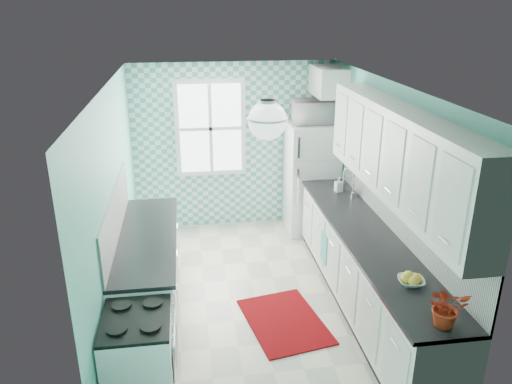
{
  "coord_description": "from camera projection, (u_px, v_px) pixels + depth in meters",
  "views": [
    {
      "loc": [
        -0.71,
        -5.03,
        3.29
      ],
      "look_at": [
        0.05,
        0.25,
        1.25
      ],
      "focal_mm": 35.0,
      "sensor_mm": 36.0,
      "label": 1
    }
  ],
  "objects": [
    {
      "name": "stove",
      "position": [
        140.0,
        358.0,
        4.25
      ],
      "size": [
        0.57,
        0.71,
        0.85
      ],
      "rotation": [
        0.0,
        0.0,
        -0.06
      ],
      "color": "silver",
      "rests_on": "floor"
    },
    {
      "name": "wall_front",
      "position": [
        300.0,
        318.0,
        3.44
      ],
      "size": [
        3.0,
        0.02,
        2.5
      ],
      "primitive_type": "cube",
      "color": "#61C3AF",
      "rests_on": "floor"
    },
    {
      "name": "countertop_left",
      "position": [
        147.0,
        237.0,
        5.37
      ],
      "size": [
        0.63,
        2.15,
        0.04
      ],
      "primitive_type": "cube",
      "color": "black",
      "rests_on": "base_cabinets_left"
    },
    {
      "name": "wall_left",
      "position": [
        114.0,
        208.0,
        5.28
      ],
      "size": [
        0.02,
        4.4,
        2.5
      ],
      "primitive_type": "cube",
      "color": "#61C3AF",
      "rests_on": "floor"
    },
    {
      "name": "ceiling",
      "position": [
        255.0,
        85.0,
        5.03
      ],
      "size": [
        3.0,
        4.4,
        0.02
      ],
      "primitive_type": "cube",
      "color": "white",
      "rests_on": "wall_back"
    },
    {
      "name": "upper_cabinet_fridge",
      "position": [
        328.0,
        81.0,
        6.99
      ],
      "size": [
        0.4,
        0.74,
        0.4
      ],
      "primitive_type": "cube",
      "color": "silver",
      "rests_on": "wall_right"
    },
    {
      "name": "base_cabinets_right",
      "position": [
        366.0,
        274.0,
        5.56
      ],
      "size": [
        0.6,
        3.6,
        0.9
      ],
      "primitive_type": "cube",
      "color": "white",
      "rests_on": "floor"
    },
    {
      "name": "countertop_right",
      "position": [
        368.0,
        236.0,
        5.39
      ],
      "size": [
        0.63,
        3.6,
        0.04
      ],
      "primitive_type": "cube",
      "color": "black",
      "rests_on": "base_cabinets_right"
    },
    {
      "name": "wall_right",
      "position": [
        386.0,
        193.0,
        5.68
      ],
      "size": [
        0.02,
        4.4,
        2.5
      ],
      "primitive_type": "cube",
      "color": "#61C3AF",
      "rests_on": "floor"
    },
    {
      "name": "accent_wall",
      "position": [
        234.0,
        147.0,
        7.5
      ],
      "size": [
        3.0,
        0.01,
        2.5
      ],
      "primitive_type": "cube",
      "color": "#4CA8A2",
      "rests_on": "wall_back"
    },
    {
      "name": "soap_bottle",
      "position": [
        339.0,
        184.0,
        6.57
      ],
      "size": [
        0.1,
        0.11,
        0.2
      ],
      "primitive_type": "imported",
      "rotation": [
        0.0,
        0.0,
        0.17
      ],
      "color": "#95BDD0",
      "rests_on": "countertop_right"
    },
    {
      "name": "ceiling_light",
      "position": [
        268.0,
        120.0,
        4.36
      ],
      "size": [
        0.34,
        0.34,
        0.35
      ],
      "color": "silver",
      "rests_on": "ceiling"
    },
    {
      "name": "window",
      "position": [
        210.0,
        128.0,
        7.32
      ],
      "size": [
        1.04,
        0.05,
        1.44
      ],
      "color": "white",
      "rests_on": "wall_back"
    },
    {
      "name": "upper_cabinets_right",
      "position": [
        398.0,
        154.0,
        4.87
      ],
      "size": [
        0.33,
        3.2,
        0.9
      ],
      "primitive_type": "cube",
      "color": "silver",
      "rests_on": "wall_right"
    },
    {
      "name": "fridge",
      "position": [
        311.0,
        178.0,
        7.45
      ],
      "size": [
        0.72,
        0.72,
        1.66
      ],
      "rotation": [
        0.0,
        0.0,
        0.02
      ],
      "color": "silver",
      "rests_on": "floor"
    },
    {
      "name": "base_cabinets_left",
      "position": [
        149.0,
        275.0,
        5.53
      ],
      "size": [
        0.6,
        2.15,
        0.9
      ],
      "primitive_type": "cube",
      "color": "white",
      "rests_on": "floor"
    },
    {
      "name": "backsplash_left",
      "position": [
        116.0,
        215.0,
        5.23
      ],
      "size": [
        0.02,
        2.15,
        0.51
      ],
      "primitive_type": "cube",
      "color": "white",
      "rests_on": "wall_left"
    },
    {
      "name": "microwave",
      "position": [
        314.0,
        112.0,
        7.09
      ],
      "size": [
        0.61,
        0.43,
        0.33
      ],
      "primitive_type": "imported",
      "rotation": [
        0.0,
        0.0,
        3.11
      ],
      "color": "silver",
      "rests_on": "fridge"
    },
    {
      "name": "fruit_bowl",
      "position": [
        411.0,
        281.0,
        4.43
      ],
      "size": [
        0.28,
        0.28,
        0.06
      ],
      "primitive_type": "imported",
      "rotation": [
        0.0,
        0.0,
        -0.21
      ],
      "color": "white",
      "rests_on": "countertop_right"
    },
    {
      "name": "rug",
      "position": [
        285.0,
        321.0,
        5.48
      ],
      "size": [
        0.96,
        1.22,
        0.02
      ],
      "primitive_type": "cube",
      "rotation": [
        0.0,
        0.0,
        0.19
      ],
      "color": "maroon",
      "rests_on": "floor"
    },
    {
      "name": "sink",
      "position": [
        339.0,
        198.0,
        6.42
      ],
      "size": [
        0.51,
        0.43,
        0.53
      ],
      "rotation": [
        0.0,
        0.0,
        -0.05
      ],
      "color": "silver",
      "rests_on": "countertop_right"
    },
    {
      "name": "dish_towel",
      "position": [
        324.0,
        248.0,
        6.09
      ],
      "size": [
        0.12,
        0.24,
        0.38
      ],
      "primitive_type": "cube",
      "rotation": [
        0.0,
        0.0,
        0.42
      ],
      "color": "#60B09E",
      "rests_on": "base_cabinets_right"
    },
    {
      "name": "backsplash_right",
      "position": [
        398.0,
        211.0,
        5.33
      ],
      "size": [
        0.02,
        3.6,
        0.51
      ],
      "primitive_type": "cube",
      "color": "white",
      "rests_on": "wall_right"
    },
    {
      "name": "potted_plant",
      "position": [
        447.0,
        307.0,
        3.81
      ],
      "size": [
        0.32,
        0.29,
        0.33
      ],
      "primitive_type": "imported",
      "rotation": [
        0.0,
        0.0,
        -0.09
      ],
      "color": "#A51931",
      "rests_on": "countertop_right"
    },
    {
      "name": "wall_back",
      "position": [
        234.0,
        146.0,
        7.52
      ],
      "size": [
        3.0,
        0.02,
        2.5
      ],
      "primitive_type": "cube",
      "color": "#61C3AF",
      "rests_on": "floor"
    },
    {
      "name": "floor",
      "position": [
        255.0,
        298.0,
        5.93
      ],
      "size": [
        3.0,
        4.4,
        0.02
      ],
      "primitive_type": "cube",
      "color": "beige",
      "rests_on": "ground"
    }
  ]
}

